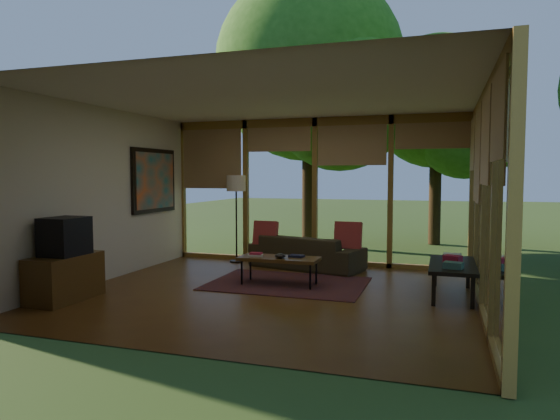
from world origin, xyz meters
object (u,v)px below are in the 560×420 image
(media_cabinet, at_px, (65,278))
(side_console, at_px, (452,267))
(television, at_px, (65,236))
(coffee_table, at_px, (279,259))
(floor_lamp, at_px, (236,188))
(sofa, at_px, (306,252))

(media_cabinet, distance_m, side_console, 5.19)
(media_cabinet, bearing_deg, television, 0.00)
(television, xyz_separation_m, coffee_table, (2.39, 1.73, -0.46))
(television, distance_m, floor_lamp, 3.57)
(side_console, bearing_deg, media_cabinet, -159.72)
(coffee_table, relative_size, side_console, 0.86)
(sofa, height_order, coffee_table, sofa)
(side_console, bearing_deg, coffee_table, -178.37)
(television, relative_size, side_console, 0.39)
(sofa, distance_m, coffee_table, 1.45)
(floor_lamp, bearing_deg, sofa, -8.11)
(sofa, height_order, television, television)
(media_cabinet, xyz_separation_m, television, (0.02, 0.00, 0.55))
(sofa, xyz_separation_m, floor_lamp, (-1.43, 0.20, 1.11))
(sofa, distance_m, side_console, 2.79)
(floor_lamp, distance_m, coffee_table, 2.39)
(television, xyz_separation_m, side_console, (4.85, 1.80, -0.44))
(floor_lamp, xyz_separation_m, side_console, (3.85, -1.58, -1.00))
(sofa, distance_m, television, 4.04)
(media_cabinet, distance_m, television, 0.55)
(television, height_order, coffee_table, television)
(media_cabinet, relative_size, television, 1.82)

